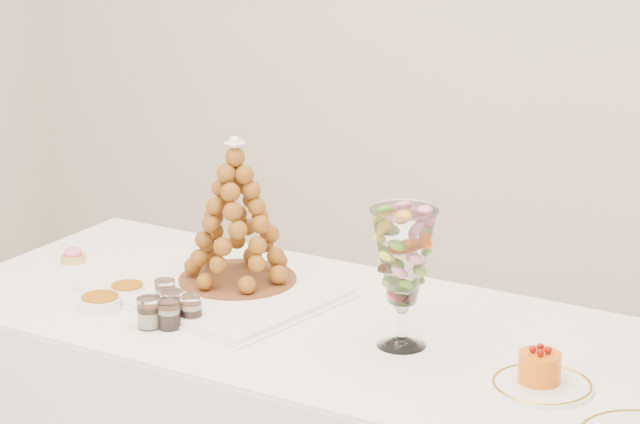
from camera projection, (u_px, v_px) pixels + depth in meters
The scene contains 13 objects.
lace_tray at pixel (214, 290), 3.03m from camera, with size 0.55×0.41×0.02m, color white.
macaron_vase at pixel (403, 258), 2.67m from camera, with size 0.14×0.14×0.31m.
cake_plate at pixel (542, 386), 2.51m from camera, with size 0.21×0.21×0.01m, color white.
pink_tart at pixel (73, 256), 3.25m from camera, with size 0.06×0.06×0.04m.
verrine_a at pixel (165, 293), 2.94m from camera, with size 0.05×0.05×0.07m, color white.
verrine_b at pixel (172, 306), 2.85m from camera, with size 0.05×0.05×0.07m, color white.
verrine_c at pixel (191, 309), 2.84m from camera, with size 0.05×0.05×0.07m, color white.
verrine_d at pixel (149, 313), 2.81m from camera, with size 0.05×0.05×0.07m, color white.
verrine_e at pixel (169, 314), 2.81m from camera, with size 0.05×0.05×0.07m, color white.
ramekin_back at pixel (127, 291), 3.01m from camera, with size 0.09×0.09×0.03m, color white.
ramekin_front at pixel (100, 303), 2.93m from camera, with size 0.10×0.10×0.03m, color white.
croquembouche at pixel (236, 211), 3.02m from camera, with size 0.29×0.29×0.36m.
mousse_cake at pixel (539, 367), 2.51m from camera, with size 0.09×0.09×0.08m.
Camera 1 is at (1.31, -2.25, 1.82)m, focal length 70.00 mm.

